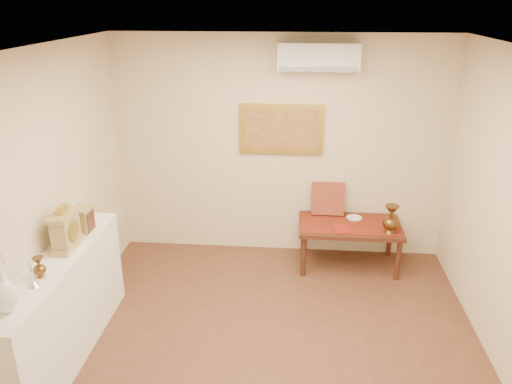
# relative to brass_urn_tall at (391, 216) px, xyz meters

# --- Properties ---
(floor) EXTENTS (4.50, 4.50, 0.00)m
(floor) POSITION_rel_brass_urn_tall_xyz_m (-1.28, -1.67, -0.76)
(floor) COLOR brown
(floor) RESTS_ON ground
(ceiling) EXTENTS (4.50, 4.50, 0.00)m
(ceiling) POSITION_rel_brass_urn_tall_xyz_m (-1.28, -1.67, 1.94)
(ceiling) COLOR white
(ceiling) RESTS_ON ground
(wall_back) EXTENTS (4.00, 0.02, 2.70)m
(wall_back) POSITION_rel_brass_urn_tall_xyz_m (-1.28, 0.58, 0.59)
(wall_back) COLOR beige
(wall_back) RESTS_ON ground
(wall_left) EXTENTS (0.02, 4.50, 2.70)m
(wall_left) POSITION_rel_brass_urn_tall_xyz_m (-3.28, -1.67, 0.59)
(wall_left) COLOR beige
(wall_left) RESTS_ON ground
(candlestick) EXTENTS (0.10, 0.10, 0.21)m
(candlestick) POSITION_rel_brass_urn_tall_xyz_m (-3.08, -2.07, 0.32)
(candlestick) COLOR silver
(candlestick) RESTS_ON display_ledge
(brass_urn_small) EXTENTS (0.10, 0.10, 0.23)m
(brass_urn_small) POSITION_rel_brass_urn_tall_xyz_m (-3.09, -1.94, 0.33)
(brass_urn_small) COLOR brown
(brass_urn_small) RESTS_ON display_ledge
(table_cloth) EXTENTS (1.14, 0.59, 0.01)m
(table_cloth) POSITION_rel_brass_urn_tall_xyz_m (-0.43, 0.21, -0.21)
(table_cloth) COLOR maroon
(table_cloth) RESTS_ON low_table
(brass_urn_tall) EXTENTS (0.18, 0.18, 0.41)m
(brass_urn_tall) POSITION_rel_brass_urn_tall_xyz_m (0.00, 0.00, 0.00)
(brass_urn_tall) COLOR brown
(brass_urn_tall) RESTS_ON table_cloth
(plate) EXTENTS (0.18, 0.18, 0.01)m
(plate) POSITION_rel_brass_urn_tall_xyz_m (-0.36, 0.37, -0.20)
(plate) COLOR silver
(plate) RESTS_ON table_cloth
(menu) EXTENTS (0.22, 0.28, 0.01)m
(menu) POSITION_rel_brass_urn_tall_xyz_m (-0.54, 0.04, -0.20)
(menu) COLOR maroon
(menu) RESTS_ON table_cloth
(cushion) EXTENTS (0.40, 0.18, 0.41)m
(cushion) POSITION_rel_brass_urn_tall_xyz_m (-0.69, 0.48, -0.00)
(cushion) COLOR maroon
(cushion) RESTS_ON table_cloth
(display_ledge) EXTENTS (0.37, 2.02, 0.98)m
(display_ledge) POSITION_rel_brass_urn_tall_xyz_m (-3.10, -1.67, -0.27)
(display_ledge) COLOR white
(display_ledge) RESTS_ON floor
(mantel_clock) EXTENTS (0.17, 0.36, 0.41)m
(mantel_clock) POSITION_rel_brass_urn_tall_xyz_m (-3.08, -1.44, 0.39)
(mantel_clock) COLOR tan
(mantel_clock) RESTS_ON display_ledge
(wooden_chest) EXTENTS (0.16, 0.21, 0.24)m
(wooden_chest) POSITION_rel_brass_urn_tall_xyz_m (-3.08, -1.10, 0.34)
(wooden_chest) COLOR tan
(wooden_chest) RESTS_ON display_ledge
(low_table) EXTENTS (1.20, 0.70, 0.55)m
(low_table) POSITION_rel_brass_urn_tall_xyz_m (-0.43, 0.21, -0.28)
(low_table) COLOR #452014
(low_table) RESTS_ON floor
(painting) EXTENTS (1.00, 0.06, 0.60)m
(painting) POSITION_rel_brass_urn_tall_xyz_m (-1.28, 0.55, 0.84)
(painting) COLOR gold
(painting) RESTS_ON wall_back
(ac_unit) EXTENTS (0.90, 0.25, 0.30)m
(ac_unit) POSITION_rel_brass_urn_tall_xyz_m (-0.88, 0.45, 1.69)
(ac_unit) COLOR silver
(ac_unit) RESTS_ON wall_back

